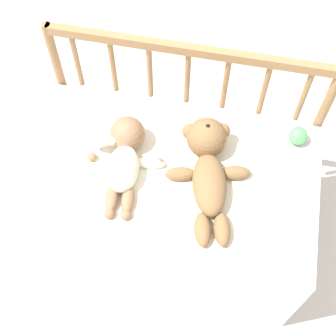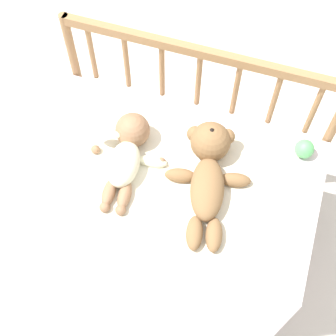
{
  "view_description": "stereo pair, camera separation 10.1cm",
  "coord_description": "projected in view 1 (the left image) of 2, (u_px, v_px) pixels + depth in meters",
  "views": [
    {
      "loc": [
        0.17,
        -0.84,
        2.01
      ],
      "look_at": [
        0.0,
        -0.01,
        0.59
      ],
      "focal_mm": 50.0,
      "sensor_mm": 36.0,
      "label": 1
    },
    {
      "loc": [
        0.27,
        -0.82,
        2.01
      ],
      "look_at": [
        0.0,
        -0.01,
        0.59
      ],
      "focal_mm": 50.0,
      "sensor_mm": 36.0,
      "label": 2
    }
  ],
  "objects": [
    {
      "name": "ground_plane",
      "position": [
        169.0,
        231.0,
        2.17
      ],
      "size": [
        12.0,
        12.0,
        0.0
      ],
      "primitive_type": "plane",
      "color": "silver"
    },
    {
      "name": "crib_mattress",
      "position": [
        169.0,
        206.0,
        1.94
      ],
      "size": [
        1.09,
        0.65,
        0.53
      ],
      "color": "silver",
      "rests_on": "ground_plane"
    },
    {
      "name": "crib_rail",
      "position": [
        187.0,
        93.0,
        1.84
      ],
      "size": [
        1.09,
        0.04,
        0.83
      ],
      "color": "#997047",
      "rests_on": "ground_plane"
    },
    {
      "name": "blanket",
      "position": [
        172.0,
        181.0,
        1.69
      ],
      "size": [
        0.84,
        0.55,
        0.01
      ],
      "color": "silver",
      "rests_on": "crib_mattress"
    },
    {
      "name": "teddy_bear",
      "position": [
        208.0,
        164.0,
        1.66
      ],
      "size": [
        0.31,
        0.48,
        0.15
      ],
      "color": "olive",
      "rests_on": "crib_mattress"
    },
    {
      "name": "baby",
      "position": [
        125.0,
        156.0,
        1.69
      ],
      "size": [
        0.31,
        0.39,
        0.13
      ],
      "color": "#EAEACC",
      "rests_on": "crib_mattress"
    },
    {
      "name": "toy_ball",
      "position": [
        298.0,
        136.0,
        1.75
      ],
      "size": [
        0.07,
        0.07,
        0.07
      ],
      "color": "#59BF66",
      "rests_on": "crib_mattress"
    }
  ]
}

